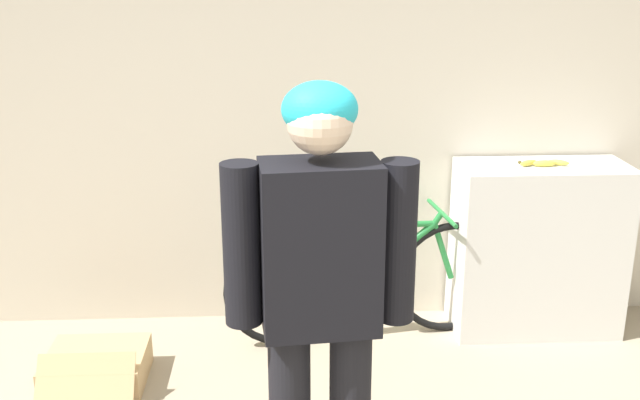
{
  "coord_description": "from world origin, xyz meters",
  "views": [
    {
      "loc": [
        -0.11,
        -1.67,
        2.07
      ],
      "look_at": [
        0.02,
        0.73,
        1.3
      ],
      "focal_mm": 42.0,
      "sensor_mm": 36.0,
      "label": 1
    }
  ],
  "objects": [
    {
      "name": "banana",
      "position": [
        1.33,
        2.23,
        1.01
      ],
      "size": [
        0.29,
        0.08,
        0.04
      ],
      "color": "#EAD64C",
      "rests_on": "side_shelf"
    },
    {
      "name": "wall_back",
      "position": [
        0.0,
        2.51,
        1.3
      ],
      "size": [
        8.0,
        0.07,
        2.6
      ],
      "color": "beige",
      "rests_on": "ground_plane"
    },
    {
      "name": "side_shelf",
      "position": [
        1.35,
        2.25,
        0.49
      ],
      "size": [
        0.94,
        0.42,
        0.99
      ],
      "color": "white",
      "rests_on": "ground_plane"
    },
    {
      "name": "person",
      "position": [
        0.02,
        0.73,
        1.0
      ],
      "size": [
        0.67,
        0.27,
        1.7
      ],
      "rotation": [
        0.0,
        0.0,
        0.1
      ],
      "color": "black",
      "rests_on": "ground_plane"
    },
    {
      "name": "bicycle",
      "position": [
        0.37,
        2.17,
        0.36
      ],
      "size": [
        1.63,
        0.46,
        0.74
      ],
      "rotation": [
        0.0,
        0.0,
        0.13
      ],
      "color": "black",
      "rests_on": "ground_plane"
    },
    {
      "name": "cardboard_box",
      "position": [
        -1.07,
        1.75,
        0.09
      ],
      "size": [
        0.49,
        0.5,
        0.25
      ],
      "color": "tan",
      "rests_on": "ground_plane"
    }
  ]
}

